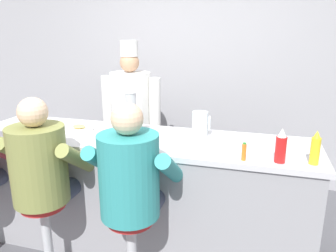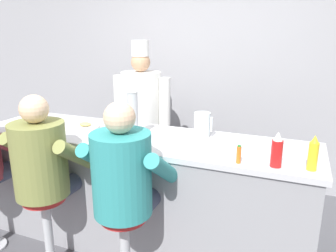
# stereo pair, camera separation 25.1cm
# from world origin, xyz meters

# --- Properties ---
(wall_back) EXTENTS (10.00, 0.06, 2.70)m
(wall_back) POSITION_xyz_m (0.00, 1.96, 1.35)
(wall_back) COLOR #99999E
(wall_back) RESTS_ON ground_plane
(diner_counter) EXTENTS (2.83, 0.73, 0.99)m
(diner_counter) POSITION_xyz_m (0.00, 0.36, 0.50)
(diner_counter) COLOR gray
(diner_counter) RESTS_ON ground_plane
(ketchup_bottle_red) EXTENTS (0.07, 0.07, 0.23)m
(ketchup_bottle_red) POSITION_xyz_m (1.10, 0.11, 1.09)
(ketchup_bottle_red) COLOR red
(ketchup_bottle_red) RESTS_ON diner_counter
(mustard_bottle_yellow) EXTENTS (0.06, 0.06, 0.22)m
(mustard_bottle_yellow) POSITION_xyz_m (1.30, 0.13, 1.09)
(mustard_bottle_yellow) COLOR yellow
(mustard_bottle_yellow) RESTS_ON diner_counter
(hot_sauce_bottle_orange) EXTENTS (0.03, 0.03, 0.12)m
(hot_sauce_bottle_orange) POSITION_xyz_m (0.87, 0.08, 1.05)
(hot_sauce_bottle_orange) COLOR orange
(hot_sauce_bottle_orange) RESTS_ON diner_counter
(water_pitcher_clear) EXTENTS (0.15, 0.13, 0.20)m
(water_pitcher_clear) POSITION_xyz_m (0.49, 0.54, 1.09)
(water_pitcher_clear) COLOR silver
(water_pitcher_clear) RESTS_ON diner_counter
(breakfast_plate) EXTENTS (0.24, 0.24, 0.05)m
(breakfast_plate) POSITION_xyz_m (-0.54, 0.40, 1.00)
(breakfast_plate) COLOR white
(breakfast_plate) RESTS_ON diner_counter
(cereal_bowl) EXTENTS (0.13, 0.13, 0.06)m
(cereal_bowl) POSITION_xyz_m (-0.15, 0.16, 1.02)
(cereal_bowl) COLOR #4C7FB7
(cereal_bowl) RESTS_ON diner_counter
(coffee_mug_tan) EXTENTS (0.13, 0.08, 0.10)m
(coffee_mug_tan) POSITION_xyz_m (-0.86, 0.20, 1.04)
(coffee_mug_tan) COLOR beige
(coffee_mug_tan) RESTS_ON diner_counter
(coffee_mug_white) EXTENTS (0.13, 0.09, 0.08)m
(coffee_mug_white) POSITION_xyz_m (-0.15, 0.37, 1.03)
(coffee_mug_white) COLOR white
(coffee_mug_white) RESTS_ON diner_counter
(cup_stack_steel) EXTENTS (0.09, 0.09, 0.37)m
(cup_stack_steel) POSITION_xyz_m (-0.02, 0.32, 1.17)
(cup_stack_steel) COLOR #B7BABF
(cup_stack_steel) RESTS_ON diner_counter
(diner_seated_olive) EXTENTS (0.59, 0.58, 1.39)m
(diner_seated_olive) POSITION_xyz_m (-0.49, -0.19, 0.88)
(diner_seated_olive) COLOR #B2B5BA
(diner_seated_olive) RESTS_ON ground_plane
(diner_seated_teal) EXTENTS (0.59, 0.58, 1.40)m
(diner_seated_teal) POSITION_xyz_m (0.18, -0.19, 0.88)
(diner_seated_teal) COLOR #B2B5BA
(diner_seated_teal) RESTS_ON ground_plane
(cook_in_whites_near) EXTENTS (0.67, 0.43, 1.73)m
(cook_in_whites_near) POSITION_xyz_m (-0.41, 1.25, 0.95)
(cook_in_whites_near) COLOR #232328
(cook_in_whites_near) RESTS_ON ground_plane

